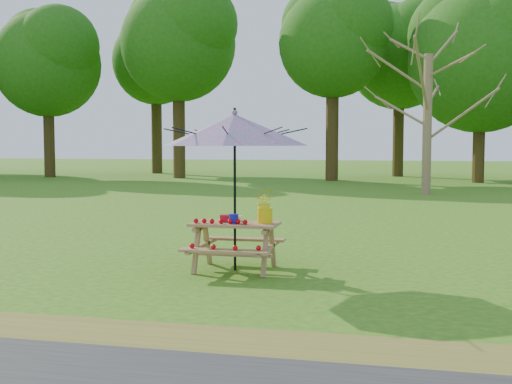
# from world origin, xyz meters

# --- Properties ---
(treeline) EXTENTS (60.00, 12.00, 16.00)m
(treeline) POSITION_xyz_m (0.00, 22.00, 8.00)
(treeline) COLOR #24550E
(treeline) RESTS_ON ground
(picnic_table) EXTENTS (1.20, 1.32, 0.67)m
(picnic_table) POSITION_xyz_m (4.93, 0.50, 0.33)
(picnic_table) COLOR #986644
(picnic_table) RESTS_ON ground
(patio_umbrella) EXTENTS (2.22, 2.22, 2.25)m
(patio_umbrella) POSITION_xyz_m (4.93, 0.50, 1.95)
(patio_umbrella) COLOR black
(patio_umbrella) RESTS_ON ground
(produce_bins) EXTENTS (0.29, 0.44, 0.13)m
(produce_bins) POSITION_xyz_m (4.88, 0.52, 0.72)
(produce_bins) COLOR red
(produce_bins) RESTS_ON picnic_table
(tomatoes_row) EXTENTS (0.77, 0.13, 0.07)m
(tomatoes_row) POSITION_xyz_m (4.78, 0.32, 0.71)
(tomatoes_row) COLOR red
(tomatoes_row) RESTS_ON picnic_table
(flower_bucket) EXTENTS (0.32, 0.29, 0.46)m
(flower_bucket) POSITION_xyz_m (5.35, 0.54, 0.92)
(flower_bucket) COLOR yellow
(flower_bucket) RESTS_ON picnic_table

